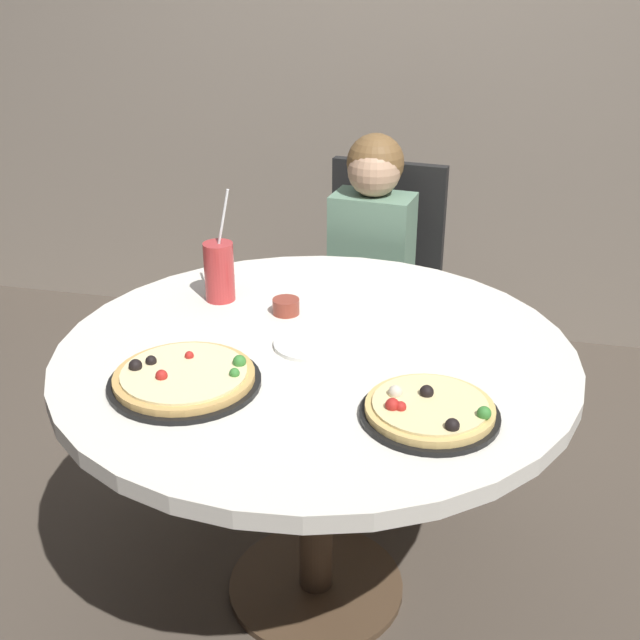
{
  "coord_description": "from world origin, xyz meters",
  "views": [
    {
      "loc": [
        0.39,
        -1.64,
        1.62
      ],
      "look_at": [
        0.0,
        0.05,
        0.8
      ],
      "focal_mm": 44.76,
      "sensor_mm": 36.0,
      "label": 1
    }
  ],
  "objects_px": {
    "plate_small": "(311,344)",
    "chair_wooden": "(379,286)",
    "pizza_cheese": "(184,378)",
    "soda_cup": "(219,271)",
    "pizza_veggie": "(429,410)",
    "diner_child": "(364,319)",
    "sauce_bowl": "(286,306)",
    "dining_table": "(315,383)"
  },
  "relations": [
    {
      "from": "dining_table",
      "to": "chair_wooden",
      "type": "relative_size",
      "value": 1.3
    },
    {
      "from": "dining_table",
      "to": "plate_small",
      "type": "relative_size",
      "value": 6.85
    },
    {
      "from": "dining_table",
      "to": "sauce_bowl",
      "type": "distance_m",
      "value": 0.24
    },
    {
      "from": "diner_child",
      "to": "dining_table",
      "type": "bearing_deg",
      "value": -89.32
    },
    {
      "from": "pizza_veggie",
      "to": "sauce_bowl",
      "type": "bearing_deg",
      "value": 134.54
    },
    {
      "from": "pizza_veggie",
      "to": "pizza_cheese",
      "type": "xyz_separation_m",
      "value": [
        -0.53,
        0.01,
        -0.0
      ]
    },
    {
      "from": "plate_small",
      "to": "pizza_veggie",
      "type": "bearing_deg",
      "value": -39.75
    },
    {
      "from": "soda_cup",
      "to": "sauce_bowl",
      "type": "height_order",
      "value": "soda_cup"
    },
    {
      "from": "dining_table",
      "to": "soda_cup",
      "type": "bearing_deg",
      "value": 144.87
    },
    {
      "from": "dining_table",
      "to": "chair_wooden",
      "type": "bearing_deg",
      "value": 89.34
    },
    {
      "from": "pizza_cheese",
      "to": "chair_wooden",
      "type": "bearing_deg",
      "value": 77.94
    },
    {
      "from": "diner_child",
      "to": "pizza_cheese",
      "type": "xyz_separation_m",
      "value": [
        -0.23,
        -0.98,
        0.28
      ]
    },
    {
      "from": "soda_cup",
      "to": "sauce_bowl",
      "type": "distance_m",
      "value": 0.21
    },
    {
      "from": "pizza_veggie",
      "to": "plate_small",
      "type": "relative_size",
      "value": 1.59
    },
    {
      "from": "chair_wooden",
      "to": "sauce_bowl",
      "type": "bearing_deg",
      "value": -99.74
    },
    {
      "from": "pizza_cheese",
      "to": "soda_cup",
      "type": "height_order",
      "value": "soda_cup"
    },
    {
      "from": "chair_wooden",
      "to": "diner_child",
      "type": "distance_m",
      "value": 0.19
    },
    {
      "from": "chair_wooden",
      "to": "soda_cup",
      "type": "distance_m",
      "value": 0.83
    },
    {
      "from": "pizza_veggie",
      "to": "pizza_cheese",
      "type": "distance_m",
      "value": 0.53
    },
    {
      "from": "dining_table",
      "to": "soda_cup",
      "type": "relative_size",
      "value": 4.02
    },
    {
      "from": "pizza_cheese",
      "to": "soda_cup",
      "type": "distance_m",
      "value": 0.46
    },
    {
      "from": "pizza_cheese",
      "to": "plate_small",
      "type": "distance_m",
      "value": 0.33
    },
    {
      "from": "dining_table",
      "to": "chair_wooden",
      "type": "height_order",
      "value": "chair_wooden"
    },
    {
      "from": "pizza_veggie",
      "to": "pizza_cheese",
      "type": "height_order",
      "value": "same"
    },
    {
      "from": "sauce_bowl",
      "to": "pizza_cheese",
      "type": "bearing_deg",
      "value": -106.26
    },
    {
      "from": "pizza_veggie",
      "to": "plate_small",
      "type": "height_order",
      "value": "pizza_veggie"
    },
    {
      "from": "plate_small",
      "to": "sauce_bowl",
      "type": "bearing_deg",
      "value": 122.84
    },
    {
      "from": "sauce_bowl",
      "to": "chair_wooden",
      "type": "bearing_deg",
      "value": 80.26
    },
    {
      "from": "pizza_veggie",
      "to": "soda_cup",
      "type": "xyz_separation_m",
      "value": [
        -0.61,
        0.47,
        0.06
      ]
    },
    {
      "from": "diner_child",
      "to": "plate_small",
      "type": "relative_size",
      "value": 6.01
    },
    {
      "from": "pizza_cheese",
      "to": "pizza_veggie",
      "type": "bearing_deg",
      "value": -1.55
    },
    {
      "from": "pizza_cheese",
      "to": "soda_cup",
      "type": "relative_size",
      "value": 1.09
    },
    {
      "from": "plate_small",
      "to": "chair_wooden",
      "type": "bearing_deg",
      "value": 88.58
    },
    {
      "from": "chair_wooden",
      "to": "pizza_cheese",
      "type": "xyz_separation_m",
      "value": [
        -0.25,
        -1.16,
        0.24
      ]
    },
    {
      "from": "pizza_cheese",
      "to": "plate_small",
      "type": "bearing_deg",
      "value": 47.0
    },
    {
      "from": "diner_child",
      "to": "soda_cup",
      "type": "height_order",
      "value": "diner_child"
    },
    {
      "from": "pizza_veggie",
      "to": "soda_cup",
      "type": "distance_m",
      "value": 0.77
    },
    {
      "from": "pizza_veggie",
      "to": "soda_cup",
      "type": "height_order",
      "value": "soda_cup"
    },
    {
      "from": "sauce_bowl",
      "to": "plate_small",
      "type": "height_order",
      "value": "sauce_bowl"
    },
    {
      "from": "chair_wooden",
      "to": "soda_cup",
      "type": "height_order",
      "value": "soda_cup"
    },
    {
      "from": "chair_wooden",
      "to": "plate_small",
      "type": "xyz_separation_m",
      "value": [
        -0.02,
        -0.92,
        0.22
      ]
    },
    {
      "from": "chair_wooden",
      "to": "pizza_cheese",
      "type": "relative_size",
      "value": 2.85
    }
  ]
}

